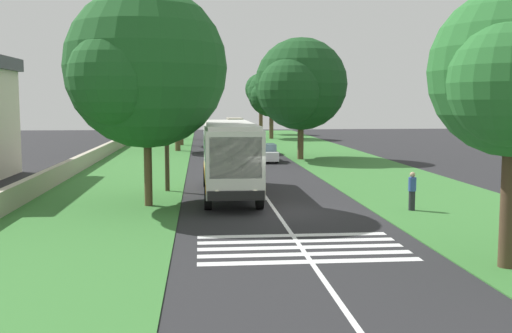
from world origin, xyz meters
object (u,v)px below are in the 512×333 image
trailing_car_1 (217,145)px  utility_pole (166,110)px  roadside_tree_right_3 (270,95)px  roadside_tree_left_2 (144,72)px  roadside_tree_left_3 (175,78)px  roadside_tree_left_0 (180,84)px  roadside_tree_left_1 (180,82)px  trailing_car_0 (265,153)px  roadside_tree_right_1 (511,77)px  roadside_tree_right_2 (260,90)px  coach_bus (229,154)px  roadside_tree_right_0 (298,87)px  trailing_car_2 (249,140)px  trailing_minibus_0 (235,125)px  trailing_car_3 (240,135)px  pedestrian (412,191)px

trailing_car_1 → utility_pole: (-25.22, 3.33, 3.69)m
roadside_tree_right_3 → utility_pole: roadside_tree_right_3 is taller
roadside_tree_left_2 → roadside_tree_left_3: bearing=-0.2°
roadside_tree_left_0 → roadside_tree_left_1: size_ratio=0.96×
trailing_car_1 → roadside_tree_left_1: roadside_tree_left_1 is taller
trailing_car_0 → roadside_tree_right_1: bearing=-174.0°
trailing_car_0 → roadside_tree_right_3: (30.27, -3.94, 5.09)m
roadside_tree_left_2 → roadside_tree_left_0: bearing=-0.5°
roadside_tree_right_2 → coach_bus: bearing=172.8°
roadside_tree_left_0 → utility_pole: size_ratio=1.13×
trailing_car_1 → roadside_tree_right_2: size_ratio=0.48×
roadside_tree_right_0 → roadside_tree_right_1: size_ratio=1.26×
trailing_car_1 → roadside_tree_right_2: 33.70m
coach_bus → roadside_tree_left_2: size_ratio=1.13×
roadside_tree_left_1 → coach_bus: bearing=-175.3°
roadside_tree_left_3 → roadside_tree_right_2: size_ratio=1.18×
trailing_car_2 → roadside_tree_left_2: 38.49m
trailing_car_0 → trailing_minibus_0: trailing_minibus_0 is taller
trailing_car_2 → roadside_tree_right_0: size_ratio=0.43×
roadside_tree_right_2 → roadside_tree_right_1: bearing=179.7°
trailing_car_3 → roadside_tree_right_2: roadside_tree_right_2 is taller
coach_bus → trailing_car_0: 18.17m
coach_bus → roadside_tree_right_3: (47.99, -7.66, 3.62)m
trailing_car_3 → roadside_tree_right_3: bearing=-46.8°
trailing_car_3 → roadside_tree_left_0: (-7.14, 7.16, 6.06)m
coach_bus → roadside_tree_left_0: bearing=5.7°
roadside_tree_left_2 → roadside_tree_left_1: bearing=-0.1°
roadside_tree_left_1 → trailing_car_1: bearing=-169.2°
roadside_tree_left_3 → utility_pole: (-26.99, -0.61, -2.70)m
roadside_tree_left_1 → roadside_tree_right_1: (-62.34, -11.03, -1.90)m
roadside_tree_left_0 → pedestrian: (-42.04, -11.40, -5.82)m
coach_bus → roadside_tree_right_0: 20.57m
utility_pole → trailing_car_1: bearing=-7.5°
coach_bus → utility_pole: utility_pole is taller
roadside_tree_left_3 → roadside_tree_right_1: 44.50m
trailing_car_2 → trailing_car_3: (9.29, 0.29, 0.00)m
roadside_tree_left_1 → roadside_tree_left_3: roadside_tree_left_3 is taller
roadside_tree_left_2 → trailing_car_3: bearing=-9.1°
roadside_tree_left_1 → utility_pole: size_ratio=1.18×
utility_pole → trailing_car_0: bearing=-23.6°
trailing_car_0 → trailing_car_1: same height
roadside_tree_left_3 → roadside_tree_right_0: size_ratio=1.06×
roadside_tree_right_3 → utility_pole: bearing=166.7°
roadside_tree_left_0 → pedestrian: roadside_tree_left_0 is taller
trailing_car_1 → roadside_tree_left_2: size_ratio=0.43×
trailing_minibus_0 → roadside_tree_right_1: roadside_tree_right_1 is taller
trailing_car_2 → trailing_minibus_0: (21.00, 0.34, 0.88)m
roadside_tree_right_0 → roadside_tree_right_3: 28.93m
roadside_tree_left_2 → pedestrian: 13.08m
roadside_tree_right_0 → roadside_tree_right_1: (-33.40, -0.50, -0.58)m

